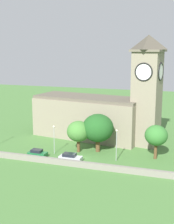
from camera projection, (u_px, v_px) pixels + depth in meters
ground_plane at (98, 140)px, 80.48m from camera, size 200.00×200.00×0.00m
church at (101, 111)px, 80.33m from camera, size 34.04×15.25×26.11m
quay_barrier at (71, 163)px, 62.27m from camera, size 46.27×0.70×1.24m
car_green at (37, 153)px, 67.55m from camera, size 4.12×2.29×1.64m
car_silver at (70, 157)px, 64.89m from camera, size 4.78×2.32×1.69m
streetlamp_west_mid at (54, 135)px, 68.83m from camera, size 0.44×0.44×6.45m
streetlamp_central at (116, 140)px, 64.34m from camera, size 0.44×0.44×6.76m
tree_by_tower at (78, 131)px, 70.04m from camera, size 5.20×5.20×7.15m
tree_riverside_east at (98, 128)px, 70.12m from camera, size 7.03×7.03×8.69m
tree_churchyard at (156, 136)px, 65.59m from camera, size 4.82×4.82×7.31m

